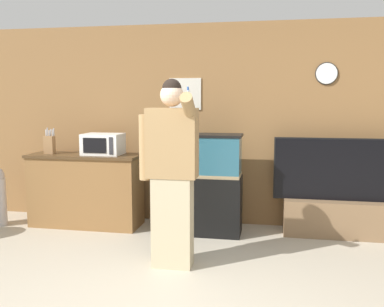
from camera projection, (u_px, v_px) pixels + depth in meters
name	position (u px, v px, depth m)	size (l,w,h in m)	color
wall_back_paneled	(210.00, 125.00, 5.60)	(10.00, 0.08, 2.60)	olive
counter_island	(86.00, 190.00, 5.54)	(1.45, 0.55, 0.93)	brown
microwave	(103.00, 144.00, 5.44)	(0.49, 0.36, 0.27)	white
knife_block	(50.00, 144.00, 5.52)	(0.13, 0.09, 0.33)	olive
aquarium_on_stand	(204.00, 184.00, 5.19)	(0.91, 0.42, 1.22)	black
tv_on_stand	(340.00, 207.00, 5.12)	(1.59, 0.40, 1.18)	brown
person_standing	(171.00, 171.00, 4.10)	(0.58, 0.43, 1.83)	#BCAD89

